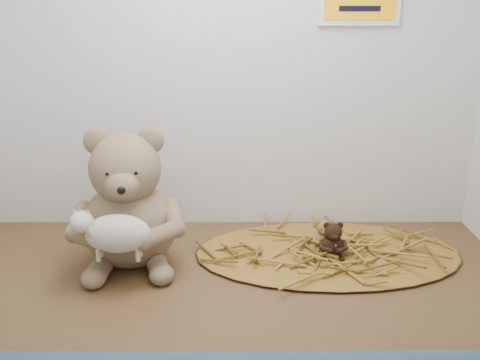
{
  "coord_description": "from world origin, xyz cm",
  "views": [
    {
      "loc": [
        3.05,
        -95.75,
        53.87
      ],
      "look_at": [
        3.29,
        2.5,
        20.63
      ],
      "focal_mm": 40.0,
      "sensor_mm": 36.0,
      "label": 1
    }
  ],
  "objects_px": {
    "mini_teddy_brown": "(333,238)",
    "mini_teddy_tan": "(324,233)",
    "main_teddy": "(127,198)",
    "toy_lamb": "(118,234)"
  },
  "relations": [
    {
      "from": "mini_teddy_brown",
      "to": "mini_teddy_tan",
      "type": "bearing_deg",
      "value": 109.32
    },
    {
      "from": "main_teddy",
      "to": "mini_teddy_brown",
      "type": "distance_m",
      "value": 0.45
    },
    {
      "from": "mini_teddy_brown",
      "to": "main_teddy",
      "type": "bearing_deg",
      "value": -177.61
    },
    {
      "from": "mini_teddy_tan",
      "to": "mini_teddy_brown",
      "type": "bearing_deg",
      "value": -69.83
    },
    {
      "from": "toy_lamb",
      "to": "mini_teddy_brown",
      "type": "relative_size",
      "value": 2.09
    },
    {
      "from": "toy_lamb",
      "to": "mini_teddy_tan",
      "type": "height_order",
      "value": "toy_lamb"
    },
    {
      "from": "mini_teddy_tan",
      "to": "mini_teddy_brown",
      "type": "xyz_separation_m",
      "value": [
        0.01,
        -0.04,
        0.01
      ]
    },
    {
      "from": "toy_lamb",
      "to": "mini_teddy_tan",
      "type": "xyz_separation_m",
      "value": [
        0.42,
        0.16,
        -0.07
      ]
    },
    {
      "from": "mini_teddy_tan",
      "to": "mini_teddy_brown",
      "type": "relative_size",
      "value": 0.86
    },
    {
      "from": "main_teddy",
      "to": "mini_teddy_tan",
      "type": "xyz_separation_m",
      "value": [
        0.42,
        0.05,
        -0.1
      ]
    }
  ]
}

